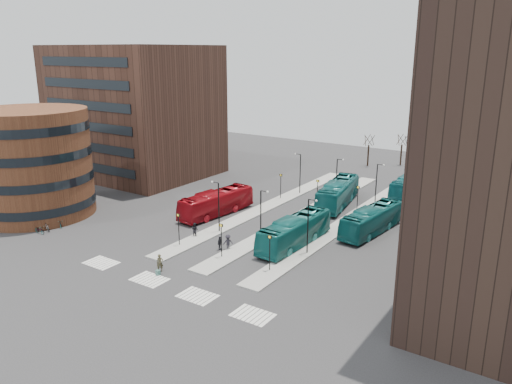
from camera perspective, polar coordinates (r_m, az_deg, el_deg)
The scene contains 23 objects.
ground at distance 46.63m, azimuth -14.77°, elevation -11.72°, with size 160.00×160.00×0.00m, color #2A2A2C.
island_left at distance 70.28m, azimuth 1.42°, elevation -1.59°, with size 2.50×45.00×0.15m, color #969690.
island_mid at distance 67.42m, azimuth 5.73°, elevation -2.43°, with size 2.50×45.00×0.15m, color #969690.
island_right at distance 64.99m, azimuth 10.39°, elevation -3.33°, with size 2.50×45.00×0.15m, color #969690.
suitcase at distance 50.32m, azimuth -11.14°, elevation -9.03°, with size 0.40×0.32×0.51m, color navy.
red_bus at distance 66.49m, azimuth -4.55°, elevation -1.24°, with size 2.78×11.89×3.31m, color maroon.
teal_bus_a at distance 56.16m, azimuth 4.44°, elevation -4.50°, with size 2.80×11.98×3.34m, color #146764.
teal_bus_b at distance 71.24m, azimuth 9.34°, elevation -0.12°, with size 3.01×12.85×3.58m, color #146365.
teal_bus_c at distance 61.44m, azimuth 13.10°, elevation -3.12°, with size 2.69×11.52×3.21m, color #125D5E.
teal_bus_d at distance 78.69m, azimuth 17.19°, elevation 0.75°, with size 2.66×11.36×3.16m, color #16666E.
traveller at distance 50.78m, azimuth -10.93°, elevation -7.97°, with size 0.66×0.43×1.81m, color #443F28.
commuter_a at distance 59.23m, azimuth -7.00°, elevation -4.30°, with size 0.84×0.65×1.73m, color black.
commuter_b at distance 55.21m, azimuth -4.17°, elevation -5.85°, with size 0.92×0.38×1.57m, color black.
commuter_c at distance 55.12m, azimuth -3.23°, elevation -5.75°, with size 1.15×0.66×1.78m, color black.
bicycle_near at distance 65.30m, azimuth -23.49°, elevation -3.98°, with size 0.61×1.76×0.93m, color gray.
bicycle_mid at distance 65.78m, azimuth -22.79°, elevation -3.75°, with size 0.45×1.61×0.97m, color gray.
bicycle_far at distance 66.72m, azimuth -21.51°, elevation -3.37°, with size 0.59×1.70×0.89m, color gray.
crosswalk_stripes at distance 47.91m, azimuth -9.73°, elevation -10.61°, with size 22.35×2.40×0.01m.
round_building at distance 71.60m, azimuth -24.22°, elevation 3.05°, with size 15.16×15.16×14.00m.
office_block at distance 90.08m, azimuth -13.63°, elevation 8.98°, with size 25.00×20.12×22.00m.
sign_poles at distance 61.09m, azimuth 2.34°, elevation -2.02°, with size 12.45×22.12×3.65m.
lamp_posts at distance 64.42m, azimuth 5.47°, elevation -0.04°, with size 14.04×20.24×6.12m.
bare_trees at distance 95.75m, azimuth 15.46°, elevation 4.22°, with size 10.97×8.14×5.90m.
Camera 1 is at (31.86, -26.63, 21.24)m, focal length 35.00 mm.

